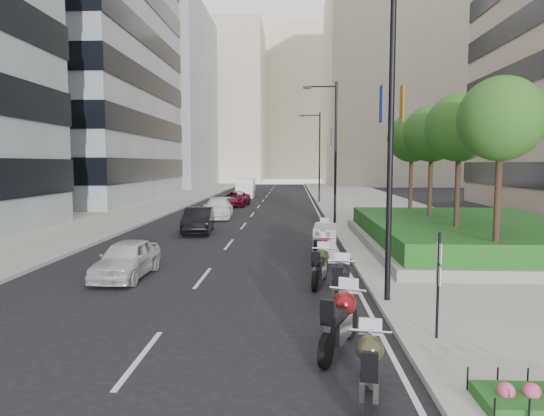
# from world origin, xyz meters

# --- Properties ---
(ground) EXTENTS (160.00, 160.00, 0.00)m
(ground) POSITION_xyz_m (0.00, 0.00, 0.00)
(ground) COLOR black
(ground) RESTS_ON ground
(sidewalk_right) EXTENTS (10.00, 100.00, 0.15)m
(sidewalk_right) POSITION_xyz_m (9.00, 30.00, 0.07)
(sidewalk_right) COLOR #9E9B93
(sidewalk_right) RESTS_ON ground
(sidewalk_left) EXTENTS (8.00, 100.00, 0.15)m
(sidewalk_left) POSITION_xyz_m (-12.00, 30.00, 0.07)
(sidewalk_left) COLOR #9E9B93
(sidewalk_left) RESTS_ON ground
(lane_edge) EXTENTS (0.12, 100.00, 0.01)m
(lane_edge) POSITION_xyz_m (3.70, 30.00, 0.01)
(lane_edge) COLOR silver
(lane_edge) RESTS_ON ground
(lane_centre) EXTENTS (0.12, 100.00, 0.01)m
(lane_centre) POSITION_xyz_m (-1.50, 30.00, 0.01)
(lane_centre) COLOR silver
(lane_centre) RESTS_ON ground
(building_grey_mid) EXTENTS (22.00, 26.00, 40.00)m
(building_grey_mid) POSITION_xyz_m (-24.00, 38.00, 20.00)
(building_grey_mid) COLOR gray
(building_grey_mid) RESTS_ON ground
(building_grey_far) EXTENTS (22.00, 26.00, 30.00)m
(building_grey_far) POSITION_xyz_m (-24.00, 70.00, 15.00)
(building_grey_far) COLOR gray
(building_grey_far) RESTS_ON ground
(building_cream_right) EXTENTS (28.00, 24.00, 36.00)m
(building_cream_right) POSITION_xyz_m (22.00, 80.00, 18.00)
(building_cream_right) COLOR #B7AD93
(building_cream_right) RESTS_ON ground
(building_cream_left) EXTENTS (26.00, 24.00, 34.00)m
(building_cream_left) POSITION_xyz_m (-18.00, 100.00, 17.00)
(building_cream_left) COLOR #B7AD93
(building_cream_left) RESTS_ON ground
(building_cream_centre) EXTENTS (30.00, 24.00, 38.00)m
(building_cream_centre) POSITION_xyz_m (2.00, 120.00, 19.00)
(building_cream_centre) COLOR #B7AD93
(building_cream_centre) RESTS_ON ground
(planter) EXTENTS (10.00, 14.00, 0.40)m
(planter) POSITION_xyz_m (10.00, 10.00, 0.35)
(planter) COLOR gray
(planter) RESTS_ON sidewalk_right
(hedge) EXTENTS (9.40, 13.40, 0.80)m
(hedge) POSITION_xyz_m (10.00, 10.00, 0.95)
(hedge) COLOR #164E1C
(hedge) RESTS_ON planter
(flower_bed) EXTENTS (2.00, 1.00, 0.20)m
(flower_bed) POSITION_xyz_m (5.60, -5.00, 0.25)
(flower_bed) COLOR #164E1C
(flower_bed) RESTS_ON sidewalk_right
(tree_0) EXTENTS (2.80, 2.80, 6.30)m
(tree_0) POSITION_xyz_m (8.50, 4.00, 5.42)
(tree_0) COLOR #332319
(tree_0) RESTS_ON planter
(tree_1) EXTENTS (2.80, 2.80, 6.30)m
(tree_1) POSITION_xyz_m (8.50, 8.00, 5.42)
(tree_1) COLOR #332319
(tree_1) RESTS_ON planter
(tree_2) EXTENTS (2.80, 2.80, 6.30)m
(tree_2) POSITION_xyz_m (8.50, 12.00, 5.42)
(tree_2) COLOR #332319
(tree_2) RESTS_ON planter
(tree_3) EXTENTS (2.80, 2.80, 6.30)m
(tree_3) POSITION_xyz_m (8.50, 16.00, 5.42)
(tree_3) COLOR #332319
(tree_3) RESTS_ON planter
(lamp_post_0) EXTENTS (2.34, 0.45, 9.00)m
(lamp_post_0) POSITION_xyz_m (4.14, 1.00, 5.07)
(lamp_post_0) COLOR black
(lamp_post_0) RESTS_ON ground
(lamp_post_1) EXTENTS (2.34, 0.45, 9.00)m
(lamp_post_1) POSITION_xyz_m (4.14, 18.00, 5.07)
(lamp_post_1) COLOR black
(lamp_post_1) RESTS_ON ground
(lamp_post_2) EXTENTS (2.34, 0.45, 9.00)m
(lamp_post_2) POSITION_xyz_m (4.14, 36.00, 5.07)
(lamp_post_2) COLOR black
(lamp_post_2) RESTS_ON ground
(parking_sign) EXTENTS (0.06, 0.32, 2.50)m
(parking_sign) POSITION_xyz_m (4.80, -2.00, 1.46)
(parking_sign) COLOR black
(parking_sign) RESTS_ON ground
(motorcycle_0) EXTENTS (0.73, 2.19, 1.10)m
(motorcycle_0) POSITION_xyz_m (2.90, -4.74, 0.59)
(motorcycle_0) COLOR black
(motorcycle_0) RESTS_ON ground
(motorcycle_1) EXTENTS (1.16, 2.34, 1.23)m
(motorcycle_1) POSITION_xyz_m (2.64, -2.44, 0.66)
(motorcycle_1) COLOR black
(motorcycle_1) RESTS_ON ground
(motorcycle_2) EXTENTS (0.81, 2.41, 1.21)m
(motorcycle_2) POSITION_xyz_m (2.96, 0.75, 0.65)
(motorcycle_2) COLOR black
(motorcycle_2) RESTS_ON ground
(motorcycle_3) EXTENTS (0.84, 2.26, 1.14)m
(motorcycle_3) POSITION_xyz_m (2.54, 3.21, 0.61)
(motorcycle_3) COLOR black
(motorcycle_3) RESTS_ON ground
(motorcycle_4) EXTENTS (0.88, 2.30, 1.17)m
(motorcycle_4) POSITION_xyz_m (2.72, 5.44, 0.62)
(motorcycle_4) COLOR black
(motorcycle_4) RESTS_ON ground
(motorcycle_5) EXTENTS (1.11, 2.39, 1.37)m
(motorcycle_5) POSITION_xyz_m (2.99, 7.66, 0.68)
(motorcycle_5) COLOR black
(motorcycle_5) RESTS_ON ground
(motorcycle_6) EXTENTS (0.79, 2.37, 1.18)m
(motorcycle_6) POSITION_xyz_m (3.09, 9.99, 0.63)
(motorcycle_6) COLOR black
(motorcycle_6) RESTS_ON ground
(car_a) EXTENTS (1.66, 3.90, 1.32)m
(car_a) POSITION_xyz_m (-4.17, 3.97, 0.66)
(car_a) COLOR silver
(car_a) RESTS_ON ground
(car_b) EXTENTS (1.89, 4.48, 1.44)m
(car_b) POSITION_xyz_m (-3.79, 14.99, 0.72)
(car_b) COLOR black
(car_b) RESTS_ON ground
(car_c) EXTENTS (2.34, 5.05, 1.43)m
(car_c) POSITION_xyz_m (-3.79, 22.36, 0.71)
(car_c) COLOR white
(car_c) RESTS_ON ground
(car_d) EXTENTS (2.65, 5.10, 1.37)m
(car_d) POSITION_xyz_m (-3.73, 32.35, 0.69)
(car_d) COLOR #5C0A1D
(car_d) RESTS_ON ground
(delivery_van) EXTENTS (2.11, 5.25, 2.19)m
(delivery_van) POSITION_xyz_m (-3.86, 44.13, 1.02)
(delivery_van) COLOR white
(delivery_van) RESTS_ON ground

